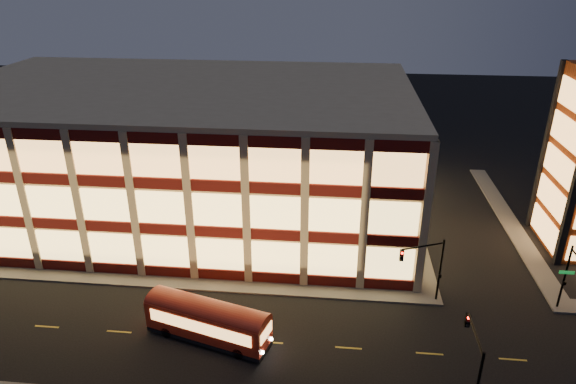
# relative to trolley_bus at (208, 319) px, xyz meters

# --- Properties ---
(ground) EXTENTS (200.00, 200.00, 0.00)m
(ground) POSITION_rel_trolley_bus_xyz_m (-5.24, 5.99, -1.83)
(ground) COLOR black
(ground) RESTS_ON ground
(sidewalk_office_south) EXTENTS (54.00, 2.00, 0.15)m
(sidewalk_office_south) POSITION_rel_trolley_bus_xyz_m (-8.24, 6.99, -1.76)
(sidewalk_office_south) COLOR #514F4C
(sidewalk_office_south) RESTS_ON ground
(sidewalk_office_east) EXTENTS (2.00, 30.00, 0.15)m
(sidewalk_office_east) POSITION_rel_trolley_bus_xyz_m (17.76, 22.99, -1.76)
(sidewalk_office_east) COLOR #514F4C
(sidewalk_office_east) RESTS_ON ground
(sidewalk_tower_west) EXTENTS (2.00, 30.00, 0.15)m
(sidewalk_tower_west) POSITION_rel_trolley_bus_xyz_m (28.76, 22.99, -1.76)
(sidewalk_tower_west) COLOR #514F4C
(sidewalk_tower_west) RESTS_ON ground
(office_building) EXTENTS (50.45, 30.45, 14.50)m
(office_building) POSITION_rel_trolley_bus_xyz_m (-8.16, 22.90, 5.42)
(office_building) COLOR tan
(office_building) RESTS_ON ground
(traffic_signal_far) EXTENTS (3.79, 1.87, 6.00)m
(traffic_signal_far) POSITION_rel_trolley_bus_xyz_m (16.97, 6.23, 2.28)
(traffic_signal_far) COLOR black
(traffic_signal_far) RESTS_ON ground
(traffic_signal_right) EXTENTS (1.20, 4.37, 6.00)m
(traffic_signal_right) POSITION_rel_trolley_bus_xyz_m (28.26, 5.37, 2.27)
(traffic_signal_right) COLOR black
(traffic_signal_right) RESTS_ON ground
(traffic_signal_near) EXTENTS (0.32, 4.45, 6.00)m
(traffic_signal_near) POSITION_rel_trolley_bus_xyz_m (18.26, -5.04, 2.30)
(traffic_signal_near) COLOR black
(traffic_signal_near) RESTS_ON ground
(trolley_bus) EXTENTS (10.04, 5.08, 3.30)m
(trolley_bus) POSITION_rel_trolley_bus_xyz_m (0.00, 0.00, 0.00)
(trolley_bus) COLOR #951708
(trolley_bus) RESTS_ON ground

